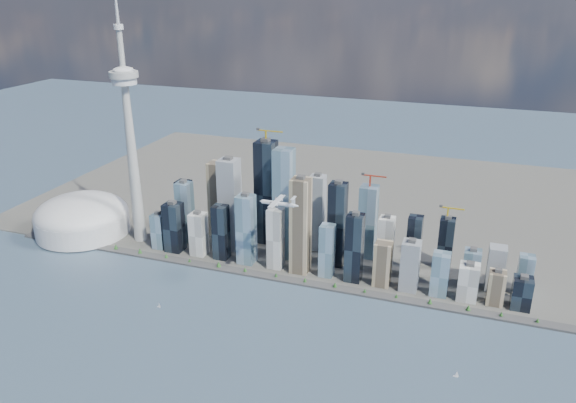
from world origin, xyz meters
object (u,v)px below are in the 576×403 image
(dome_stadium, at_px, (82,217))
(sailboat_east, at_px, (456,375))
(needle_tower, at_px, (130,134))
(sailboat_west, at_px, (159,306))
(airplane, at_px, (279,203))

(dome_stadium, distance_m, sailboat_east, 846.08)
(needle_tower, distance_m, sailboat_west, 366.51)
(needle_tower, bearing_deg, sailboat_east, -19.54)
(dome_stadium, xyz_separation_m, sailboat_east, (813.68, -229.08, -35.97))
(airplane, distance_m, sailboat_east, 386.90)
(needle_tower, bearing_deg, airplane, -15.50)
(sailboat_west, bearing_deg, dome_stadium, 152.82)
(needle_tower, relative_size, sailboat_east, 50.99)
(needle_tower, relative_size, dome_stadium, 2.75)
(airplane, bearing_deg, sailboat_west, -144.88)
(needle_tower, distance_m, airplane, 373.58)
(airplane, xyz_separation_m, sailboat_west, (-175.67, -121.25, -167.62))
(sailboat_west, height_order, sailboat_east, sailboat_east)
(dome_stadium, bearing_deg, sailboat_west, -33.32)
(needle_tower, height_order, sailboat_east, needle_tower)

